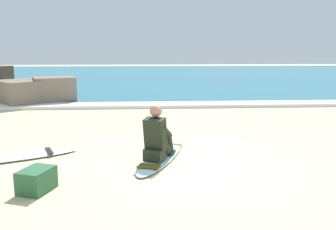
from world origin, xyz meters
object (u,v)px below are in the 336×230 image
surfboard_main (162,155)px  beach_bag (37,180)px  surfboard_spare_near (10,157)px  surfer_seated (157,138)px

surfboard_main → beach_bag: size_ratio=5.18×
surfboard_spare_near → beach_bag: (0.92, -1.50, 0.12)m
surfboard_main → surfer_seated: bearing=-105.9°
surfboard_spare_near → beach_bag: 1.77m
surfboard_spare_near → surfer_seated: bearing=-7.2°
surfer_seated → beach_bag: surfer_seated is taller
surfboard_main → beach_bag: bearing=-140.1°
surfboard_spare_near → beach_bag: size_ratio=4.98×
surfboard_main → surfboard_spare_near: (-2.71, 0.00, 0.00)m
beach_bag → surfer_seated: bearing=34.5°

